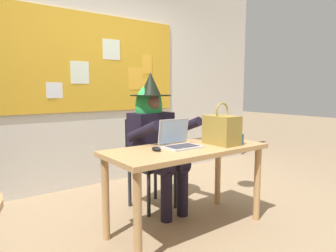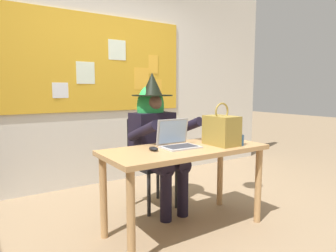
{
  "view_description": "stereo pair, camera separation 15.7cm",
  "coord_description": "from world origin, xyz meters",
  "px_view_note": "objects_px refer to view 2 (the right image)",
  "views": [
    {
      "loc": [
        -1.49,
        -1.92,
        1.22
      ],
      "look_at": [
        0.16,
        0.29,
        0.89
      ],
      "focal_mm": 31.97,
      "sensor_mm": 36.0,
      "label": 1
    },
    {
      "loc": [
        -1.36,
        -2.01,
        1.22
      ],
      "look_at": [
        0.16,
        0.29,
        0.89
      ],
      "focal_mm": 31.97,
      "sensor_mm": 36.0,
      "label": 2
    }
  ],
  "objects_px": {
    "laptop": "(177,141)",
    "handbag": "(221,130)",
    "computer_mouse": "(153,149)",
    "person_costumed": "(156,132)",
    "coffee_mug": "(239,140)",
    "desk_main": "(185,159)",
    "chair_at_desk": "(149,157)"
  },
  "relations": [
    {
      "from": "laptop",
      "to": "handbag",
      "type": "relative_size",
      "value": 0.84
    },
    {
      "from": "computer_mouse",
      "to": "handbag",
      "type": "relative_size",
      "value": 0.28
    },
    {
      "from": "person_costumed",
      "to": "computer_mouse",
      "type": "relative_size",
      "value": 13.39
    },
    {
      "from": "person_costumed",
      "to": "coffee_mug",
      "type": "xyz_separation_m",
      "value": [
        0.42,
        -0.74,
        -0.02
      ]
    },
    {
      "from": "person_costumed",
      "to": "computer_mouse",
      "type": "height_order",
      "value": "person_costumed"
    },
    {
      "from": "handbag",
      "to": "computer_mouse",
      "type": "bearing_deg",
      "value": 170.07
    },
    {
      "from": "person_costumed",
      "to": "handbag",
      "type": "height_order",
      "value": "person_costumed"
    },
    {
      "from": "coffee_mug",
      "to": "desk_main",
      "type": "bearing_deg",
      "value": 157.54
    },
    {
      "from": "desk_main",
      "to": "computer_mouse",
      "type": "xyz_separation_m",
      "value": [
        -0.3,
        0.03,
        0.12
      ]
    },
    {
      "from": "chair_at_desk",
      "to": "computer_mouse",
      "type": "height_order",
      "value": "chair_at_desk"
    },
    {
      "from": "computer_mouse",
      "to": "coffee_mug",
      "type": "xyz_separation_m",
      "value": [
        0.75,
        -0.21,
        0.03
      ]
    },
    {
      "from": "chair_at_desk",
      "to": "handbag",
      "type": "relative_size",
      "value": 2.43
    },
    {
      "from": "person_costumed",
      "to": "handbag",
      "type": "distance_m",
      "value": 0.7
    },
    {
      "from": "chair_at_desk",
      "to": "coffee_mug",
      "type": "xyz_separation_m",
      "value": [
        0.42,
        -0.86,
        0.26
      ]
    },
    {
      "from": "desk_main",
      "to": "handbag",
      "type": "distance_m",
      "value": 0.42
    },
    {
      "from": "desk_main",
      "to": "coffee_mug",
      "type": "relative_size",
      "value": 14.91
    },
    {
      "from": "chair_at_desk",
      "to": "coffee_mug",
      "type": "distance_m",
      "value": 0.99
    },
    {
      "from": "chair_at_desk",
      "to": "laptop",
      "type": "height_order",
      "value": "laptop"
    },
    {
      "from": "desk_main",
      "to": "handbag",
      "type": "bearing_deg",
      "value": -14.06
    },
    {
      "from": "chair_at_desk",
      "to": "handbag",
      "type": "xyz_separation_m",
      "value": [
        0.3,
        -0.76,
        0.35
      ]
    },
    {
      "from": "laptop",
      "to": "handbag",
      "type": "xyz_separation_m",
      "value": [
        0.38,
        -0.14,
        0.08
      ]
    },
    {
      "from": "person_costumed",
      "to": "laptop",
      "type": "relative_size",
      "value": 4.39
    },
    {
      "from": "coffee_mug",
      "to": "chair_at_desk",
      "type": "bearing_deg",
      "value": 116.22
    },
    {
      "from": "person_costumed",
      "to": "handbag",
      "type": "bearing_deg",
      "value": 22.81
    },
    {
      "from": "desk_main",
      "to": "laptop",
      "type": "distance_m",
      "value": 0.17
    },
    {
      "from": "laptop",
      "to": "handbag",
      "type": "height_order",
      "value": "handbag"
    },
    {
      "from": "computer_mouse",
      "to": "handbag",
      "type": "bearing_deg",
      "value": -9.83
    },
    {
      "from": "computer_mouse",
      "to": "handbag",
      "type": "xyz_separation_m",
      "value": [
        0.63,
        -0.11,
        0.12
      ]
    },
    {
      "from": "computer_mouse",
      "to": "coffee_mug",
      "type": "bearing_deg",
      "value": -15.8
    },
    {
      "from": "handbag",
      "to": "chair_at_desk",
      "type": "bearing_deg",
      "value": 111.96
    },
    {
      "from": "chair_at_desk",
      "to": "laptop",
      "type": "distance_m",
      "value": 0.68
    },
    {
      "from": "chair_at_desk",
      "to": "person_costumed",
      "type": "distance_m",
      "value": 0.3
    }
  ]
}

